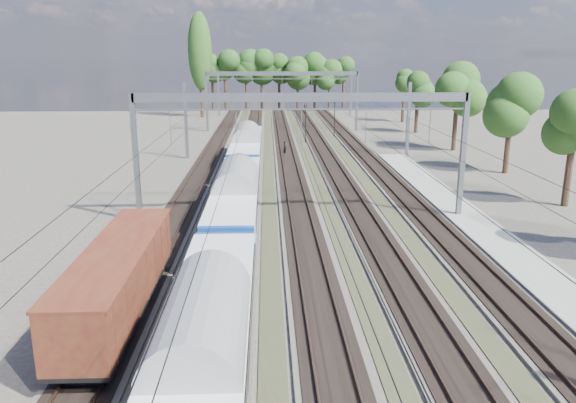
{
  "coord_description": "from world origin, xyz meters",
  "views": [
    {
      "loc": [
        -2.38,
        -8.78,
        11.59
      ],
      "look_at": [
        -1.13,
        24.48,
        2.8
      ],
      "focal_mm": 35.0,
      "sensor_mm": 36.0,
      "label": 1
    }
  ],
  "objects_px": {
    "freight_boxcar": "(119,278)",
    "signal_near": "(305,118)",
    "emu_train": "(236,192)",
    "signal_far": "(335,112)",
    "worker": "(285,148)"
  },
  "relations": [
    {
      "from": "emu_train",
      "to": "worker",
      "type": "bearing_deg",
      "value": 81.56
    },
    {
      "from": "freight_boxcar",
      "to": "signal_near",
      "type": "bearing_deg",
      "value": 77.11
    },
    {
      "from": "emu_train",
      "to": "freight_boxcar",
      "type": "xyz_separation_m",
      "value": [
        -4.5,
        -13.47,
        -0.57
      ]
    },
    {
      "from": "worker",
      "to": "signal_far",
      "type": "distance_m",
      "value": 16.84
    },
    {
      "from": "signal_near",
      "to": "freight_boxcar",
      "type": "bearing_deg",
      "value": -112.6
    },
    {
      "from": "signal_near",
      "to": "signal_far",
      "type": "height_order",
      "value": "signal_far"
    },
    {
      "from": "emu_train",
      "to": "worker",
      "type": "relative_size",
      "value": 37.63
    },
    {
      "from": "signal_near",
      "to": "signal_far",
      "type": "xyz_separation_m",
      "value": [
        4.53,
        5.33,
        0.26
      ]
    },
    {
      "from": "worker",
      "to": "signal_far",
      "type": "xyz_separation_m",
      "value": [
        7.57,
        14.8,
        2.71
      ]
    },
    {
      "from": "freight_boxcar",
      "to": "signal_far",
      "type": "xyz_separation_m",
      "value": [
        16.31,
        56.81,
        1.55
      ]
    },
    {
      "from": "worker",
      "to": "signal_near",
      "type": "height_order",
      "value": "signal_near"
    },
    {
      "from": "worker",
      "to": "signal_far",
      "type": "bearing_deg",
      "value": -42.16
    },
    {
      "from": "emu_train",
      "to": "signal_far",
      "type": "height_order",
      "value": "signal_far"
    },
    {
      "from": "freight_boxcar",
      "to": "emu_train",
      "type": "bearing_deg",
      "value": 71.52
    },
    {
      "from": "signal_near",
      "to": "worker",
      "type": "bearing_deg",
      "value": -117.54
    }
  ]
}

